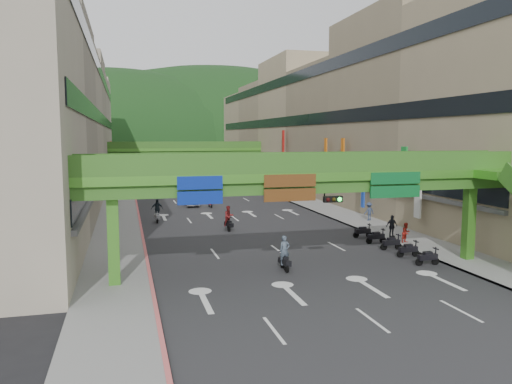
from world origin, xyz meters
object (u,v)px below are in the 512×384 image
Objects in this scene: scooter_rider_mid at (229,218)px; car_silver at (191,200)px; car_yellow at (202,193)px; pedestrian_red at (406,235)px; scooter_rider_near at (285,254)px; overpass_near at (328,186)px.

scooter_rider_mid is 0.52× the size of car_silver.
car_yellow is 33.33m from pedestrian_red.
scooter_rider_near is at bearing -177.90° from pedestrian_red.
overpass_near reaches higher than pedestrian_red.
scooter_rider_mid is at bearing 100.72° from overpass_near.
scooter_rider_near is 1.42× the size of pedestrian_red.
car_silver is 7.17m from car_yellow.
overpass_near reaches higher than car_silver.
overpass_near is at bearing -33.40° from scooter_rider_near.
overpass_near is at bearing -79.28° from scooter_rider_mid.
pedestrian_red is at bearing -63.48° from car_silver.
overpass_near is 7.52× the size of car_yellow.
scooter_rider_near reaches higher than car_silver.
overpass_near is 18.73× the size of pedestrian_red.
car_yellow is (2.30, 6.79, -0.05)m from car_silver.
scooter_rider_near is 0.57× the size of car_yellow.
scooter_rider_mid is at bearing -86.67° from car_silver.
car_silver is (-1.14, 16.11, -0.43)m from scooter_rider_mid.
scooter_rider_near is 29.48m from car_silver.
scooter_rider_near is 0.51× the size of car_silver.
car_silver is (-1.81, 29.42, -0.31)m from scooter_rider_near.
overpass_near is 11.58m from pedestrian_red.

